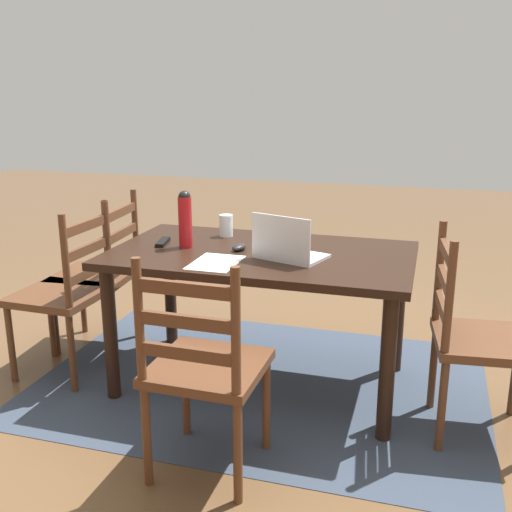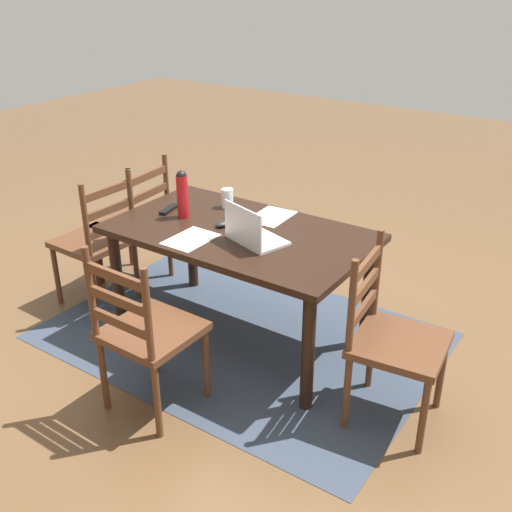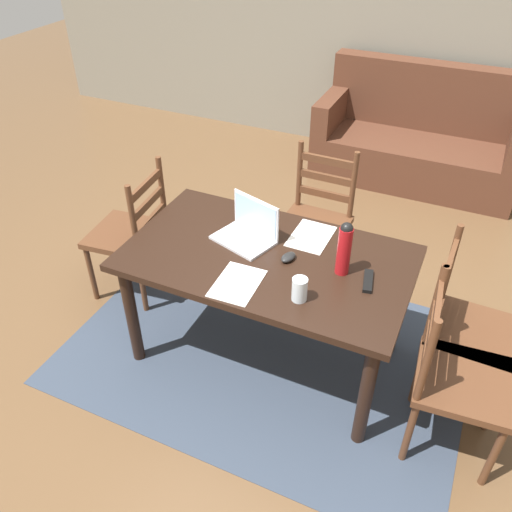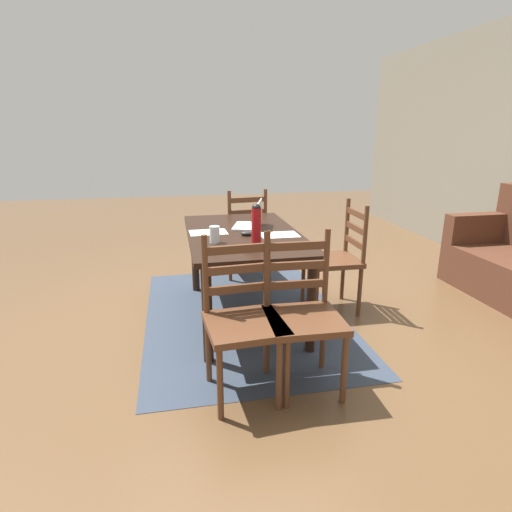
% 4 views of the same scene
% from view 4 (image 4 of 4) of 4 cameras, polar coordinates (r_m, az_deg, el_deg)
% --- Properties ---
extents(ground_plane, '(14.00, 14.00, 0.00)m').
position_cam_4_polar(ground_plane, '(3.63, -1.65, -8.09)').
color(ground_plane, brown).
extents(area_rug, '(2.34, 1.63, 0.01)m').
position_cam_4_polar(area_rug, '(3.63, -1.65, -8.05)').
color(area_rug, '#333D4C').
rests_on(area_rug, ground).
extents(dining_table, '(1.52, 0.88, 0.73)m').
position_cam_4_polar(dining_table, '(3.41, -1.74, 1.72)').
color(dining_table, black).
rests_on(dining_table, ground).
extents(chair_far_head, '(0.45, 0.45, 0.95)m').
position_cam_4_polar(chair_far_head, '(3.68, 10.87, -0.34)').
color(chair_far_head, '#56331E').
rests_on(chair_far_head, ground).
extents(chair_left_far, '(0.49, 0.49, 0.95)m').
position_cam_4_polar(chair_left_far, '(4.49, -1.70, 3.06)').
color(chair_left_far, '#56331E').
rests_on(chair_left_far, ground).
extents(chair_right_far, '(0.45, 0.45, 0.95)m').
position_cam_4_polar(chair_right_far, '(2.55, 6.32, -8.01)').
color(chair_right_far, '#56331E').
rests_on(chair_right_far, ground).
extents(chair_right_near, '(0.47, 0.47, 0.95)m').
position_cam_4_polar(chair_right_near, '(2.47, -1.71, -8.74)').
color(chair_right_near, '#56331E').
rests_on(chair_right_near, ground).
extents(laptop, '(0.37, 0.31, 0.23)m').
position_cam_4_polar(laptop, '(3.55, -0.48, 4.84)').
color(laptop, silver).
rests_on(laptop, dining_table).
extents(water_bottle, '(0.07, 0.07, 0.30)m').
position_cam_4_polar(water_bottle, '(2.97, 0.04, 4.40)').
color(water_bottle, '#A81419').
rests_on(water_bottle, dining_table).
extents(drinking_glass, '(0.08, 0.08, 0.12)m').
position_cam_4_polar(drinking_glass, '(3.07, -5.65, 2.94)').
color(drinking_glass, silver).
rests_on(drinking_glass, dining_table).
extents(computer_mouse, '(0.08, 0.11, 0.03)m').
position_cam_4_polar(computer_mouse, '(3.28, -1.25, 3.09)').
color(computer_mouse, black).
rests_on(computer_mouse, dining_table).
extents(tv_remote, '(0.08, 0.18, 0.02)m').
position_cam_4_polar(tv_remote, '(2.87, 0.15, 0.96)').
color(tv_remote, black).
rests_on(tv_remote, dining_table).
extents(paper_stack_left, '(0.22, 0.30, 0.00)m').
position_cam_4_polar(paper_stack_left, '(3.39, -6.51, 3.21)').
color(paper_stack_left, white).
rests_on(paper_stack_left, dining_table).
extents(paper_stack_right, '(0.21, 0.30, 0.00)m').
position_cam_4_polar(paper_stack_right, '(3.30, 3.19, 2.89)').
color(paper_stack_right, white).
rests_on(paper_stack_right, dining_table).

